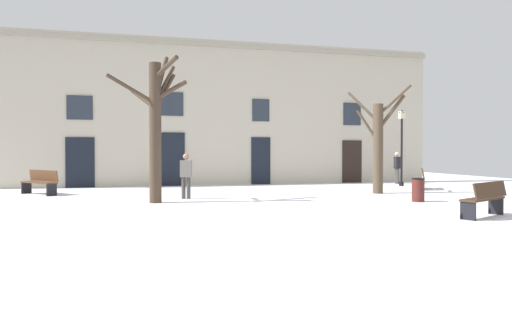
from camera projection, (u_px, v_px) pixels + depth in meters
The scene contains 11 objects.
ground_plane at pixel (269, 205), 13.98m from camera, with size 35.66×35.66×0.00m, color white.
building_facade at pixel (222, 112), 22.33m from camera, with size 22.29×0.60×7.09m.
tree_right_of_center at pixel (156, 122), 14.54m from camera, with size 2.51×2.13×4.86m.
tree_near_facade at pixel (378, 144), 17.76m from camera, with size 1.96×1.72×4.23m.
streetlamp at pixel (402, 139), 21.53m from camera, with size 0.30×0.30×3.63m.
litter_bin at pixel (418, 190), 14.84m from camera, with size 0.42×0.42×0.77m.
bench_near_center_tree at pixel (40, 182), 17.28m from camera, with size 1.57×1.68×0.94m.
bench_far_corner at pixel (419, 179), 19.75m from camera, with size 1.26×1.57×0.92m.
bench_back_to_back_left at pixel (485, 199), 11.31m from camera, with size 1.70×1.12×0.90m.
person_by_shop_door at pixel (186, 174), 15.75m from camera, with size 0.43×0.33×1.58m.
person_crossing_plaza at pixel (397, 166), 22.96m from camera, with size 0.27×0.41×1.63m.
Camera 1 is at (-3.77, -13.43, 1.65)m, focal length 31.78 mm.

